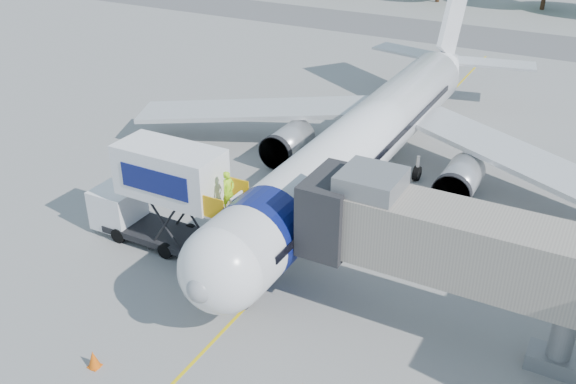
% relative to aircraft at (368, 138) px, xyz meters
% --- Properties ---
extents(ground, '(160.00, 160.00, 0.00)m').
position_rel_aircraft_xyz_m(ground, '(0.00, -4.12, -2.95)').
color(ground, gray).
rests_on(ground, ground).
extents(guidance_line, '(0.15, 70.00, 0.01)m').
position_rel_aircraft_xyz_m(guidance_line, '(0.00, -4.12, -2.94)').
color(guidance_line, yellow).
rests_on(guidance_line, ground).
extents(taxiway_strip, '(120.00, 10.00, 0.01)m').
position_rel_aircraft_xyz_m(taxiway_strip, '(0.00, 37.88, -2.94)').
color(taxiway_strip, '#59595B').
rests_on(taxiway_strip, ground).
extents(aircraft, '(34.17, 37.73, 11.35)m').
position_rel_aircraft_xyz_m(aircraft, '(0.00, 0.00, 0.00)').
color(aircraft, white).
rests_on(aircraft, ground).
extents(jet_bridge, '(13.90, 3.20, 6.60)m').
position_rel_aircraft_xyz_m(jet_bridge, '(7.99, -11.12, 1.39)').
color(jet_bridge, gray).
rests_on(jet_bridge, ground).
extents(catering_hiloader, '(8.50, 2.44, 5.50)m').
position_rel_aircraft_xyz_m(catering_hiloader, '(-6.26, -11.12, -0.19)').
color(catering_hiloader, black).
rests_on(catering_hiloader, ground).
extents(safety_cone_b, '(0.48, 0.48, 0.77)m').
position_rel_aircraft_xyz_m(safety_cone_b, '(-3.22, -19.52, -2.58)').
color(safety_cone_b, '#E1590B').
rests_on(safety_cone_b, ground).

